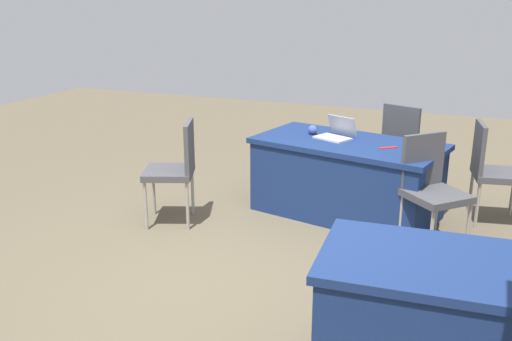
{
  "coord_description": "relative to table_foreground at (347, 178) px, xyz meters",
  "views": [
    {
      "loc": [
        -1.59,
        3.32,
        2.06
      ],
      "look_at": [
        -0.17,
        -0.12,
        0.9
      ],
      "focal_mm": 39.54,
      "sensor_mm": 36.0,
      "label": 1
    }
  ],
  "objects": [
    {
      "name": "chair_back_row",
      "position": [
        1.41,
        0.8,
        0.19
      ],
      "size": [
        0.57,
        0.57,
        0.97
      ],
      "rotation": [
        0.0,
        0.0,
        -1.19
      ],
      "color": "#9E9993",
      "rests_on": "ground"
    },
    {
      "name": "chair_tucked_right",
      "position": [
        -1.28,
        -0.33,
        0.17
      ],
      "size": [
        0.52,
        0.52,
        0.95
      ],
      "rotation": [
        0.0,
        0.0,
        1.76
      ],
      "color": "#9E9993",
      "rests_on": "ground"
    },
    {
      "name": "yarn_ball",
      "position": [
        0.4,
        -0.13,
        0.41
      ],
      "size": [
        0.09,
        0.09,
        0.09
      ],
      "primitive_type": "sphere",
      "color": "#3F5999",
      "rests_on": "table_foreground"
    },
    {
      "name": "table_foreground",
      "position": [
        0.0,
        0.0,
        0.0
      ],
      "size": [
        1.89,
        1.24,
        0.74
      ],
      "rotation": [
        0.0,
        0.0,
        -0.21
      ],
      "color": "navy",
      "rests_on": "ground"
    },
    {
      "name": "laptop_silver",
      "position": [
        0.15,
        -0.07,
        0.41
      ],
      "size": [
        0.41,
        0.39,
        0.21
      ],
      "rotation": [
        0.0,
        0.0,
        -0.41
      ],
      "color": "silver",
      "rests_on": "table_foreground"
    },
    {
      "name": "ground_plane",
      "position": [
        0.43,
        1.8,
        -0.37
      ],
      "size": [
        14.4,
        14.4,
        0.0
      ],
      "primitive_type": "plane",
      "color": "brown"
    },
    {
      "name": "chair_aisle",
      "position": [
        -0.41,
        -0.9,
        0.19
      ],
      "size": [
        0.57,
        0.57,
        0.97
      ],
      "rotation": [
        0.0,
        0.0,
        2.78
      ],
      "color": "#9E9993",
      "rests_on": "ground"
    },
    {
      "name": "chair_by_pillar",
      "position": [
        -0.83,
        0.5,
        0.19
      ],
      "size": [
        0.62,
        0.62,
        0.97
      ],
      "rotation": [
        0.0,
        0.0,
        0.81
      ],
      "color": "#9E9993",
      "rests_on": "ground"
    },
    {
      "name": "scissors_red",
      "position": [
        -0.39,
        0.11,
        0.37
      ],
      "size": [
        0.16,
        0.14,
        0.01
      ],
      "primitive_type": "cube",
      "rotation": [
        0.0,
        0.0,
        0.69
      ],
      "color": "red",
      "rests_on": "table_foreground"
    },
    {
      "name": "table_mid_left",
      "position": [
        -1.2,
        2.27,
        0.0
      ],
      "size": [
        1.64,
        0.91,
        0.74
      ],
      "rotation": [
        0.0,
        0.0,
        0.07
      ],
      "color": "navy",
      "rests_on": "ground"
    }
  ]
}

